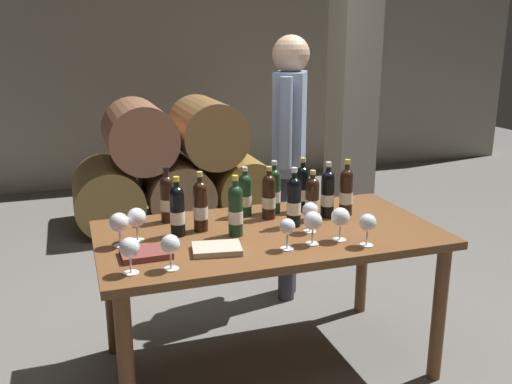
{
  "coord_description": "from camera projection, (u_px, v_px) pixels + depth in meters",
  "views": [
    {
      "loc": [
        -0.91,
        -2.5,
        1.71
      ],
      "look_at": [
        0.0,
        0.2,
        0.91
      ],
      "focal_mm": 39.31,
      "sensor_mm": 36.0,
      "label": 1
    }
  ],
  "objects": [
    {
      "name": "ground_plane",
      "position": [
        268.0,
        364.0,
        3.02
      ],
      "size": [
        14.0,
        14.0,
        0.0
      ],
      "primitive_type": "plane",
      "color": "#66635E"
    },
    {
      "name": "cellar_back_wall",
      "position": [
        146.0,
        63.0,
        6.48
      ],
      "size": [
        10.0,
        0.24,
        2.8
      ],
      "primitive_type": "cube",
      "color": "gray",
      "rests_on": "ground_plane"
    },
    {
      "name": "barrel_stack",
      "position": [
        174.0,
        167.0,
        5.26
      ],
      "size": [
        1.86,
        0.9,
        1.15
      ],
      "color": "olive",
      "rests_on": "ground_plane"
    },
    {
      "name": "stone_pillar",
      "position": [
        353.0,
        88.0,
        4.53
      ],
      "size": [
        0.32,
        0.32,
        2.6
      ],
      "primitive_type": "cube",
      "color": "gray",
      "rests_on": "ground_plane"
    },
    {
      "name": "dining_table",
      "position": [
        269.0,
        248.0,
        2.84
      ],
      "size": [
        1.7,
        0.9,
        0.76
      ],
      "color": "brown",
      "rests_on": "ground_plane"
    },
    {
      "name": "wine_bottle_0",
      "position": [
        269.0,
        196.0,
        2.98
      ],
      "size": [
        0.07,
        0.07,
        0.29
      ],
      "color": "black",
      "rests_on": "dining_table"
    },
    {
      "name": "wine_bottle_1",
      "position": [
        328.0,
        193.0,
        3.01
      ],
      "size": [
        0.07,
        0.07,
        0.3
      ],
      "color": "black",
      "rests_on": "dining_table"
    },
    {
      "name": "wine_bottle_2",
      "position": [
        274.0,
        190.0,
        3.08
      ],
      "size": [
        0.07,
        0.07,
        0.29
      ],
      "color": "#19381E",
      "rests_on": "dining_table"
    },
    {
      "name": "wine_bottle_3",
      "position": [
        312.0,
        198.0,
        2.95
      ],
      "size": [
        0.07,
        0.07,
        0.27
      ],
      "color": "black",
      "rests_on": "dining_table"
    },
    {
      "name": "wine_bottle_4",
      "position": [
        346.0,
        191.0,
        3.04
      ],
      "size": [
        0.07,
        0.07,
        0.31
      ],
      "color": "black",
      "rests_on": "dining_table"
    },
    {
      "name": "wine_bottle_5",
      "position": [
        167.0,
        198.0,
        2.93
      ],
      "size": [
        0.07,
        0.07,
        0.3
      ],
      "color": "black",
      "rests_on": "dining_table"
    },
    {
      "name": "wine_bottle_6",
      "position": [
        200.0,
        206.0,
        2.79
      ],
      "size": [
        0.07,
        0.07,
        0.3
      ],
      "color": "black",
      "rests_on": "dining_table"
    },
    {
      "name": "wine_bottle_7",
      "position": [
        245.0,
        195.0,
        3.03
      ],
      "size": [
        0.07,
        0.07,
        0.27
      ],
      "color": "#19381E",
      "rests_on": "dining_table"
    },
    {
      "name": "wine_bottle_8",
      "position": [
        236.0,
        210.0,
        2.72
      ],
      "size": [
        0.07,
        0.07,
        0.3
      ],
      "color": "#19381E",
      "rests_on": "dining_table"
    },
    {
      "name": "wine_bottle_9",
      "position": [
        294.0,
        201.0,
        2.86
      ],
      "size": [
        0.07,
        0.07,
        0.31
      ],
      "color": "black",
      "rests_on": "dining_table"
    },
    {
      "name": "wine_bottle_10",
      "position": [
        177.0,
        210.0,
        2.72
      ],
      "size": [
        0.07,
        0.07,
        0.3
      ],
      "color": "black",
      "rests_on": "dining_table"
    },
    {
      "name": "wine_bottle_11",
      "position": [
        302.0,
        188.0,
        3.11
      ],
      "size": [
        0.07,
        0.07,
        0.3
      ],
      "color": "black",
      "rests_on": "dining_table"
    },
    {
      "name": "wine_glass_0",
      "position": [
        137.0,
        218.0,
        2.65
      ],
      "size": [
        0.09,
        0.09,
        0.16
      ],
      "color": "white",
      "rests_on": "dining_table"
    },
    {
      "name": "wine_glass_1",
      "position": [
        310.0,
        211.0,
        2.77
      ],
      "size": [
        0.08,
        0.08,
        0.15
      ],
      "color": "white",
      "rests_on": "dining_table"
    },
    {
      "name": "wine_glass_2",
      "position": [
        313.0,
        221.0,
        2.61
      ],
      "size": [
        0.09,
        0.09,
        0.16
      ],
      "color": "white",
      "rests_on": "dining_table"
    },
    {
      "name": "wine_glass_3",
      "position": [
        340.0,
        218.0,
        2.66
      ],
      "size": [
        0.09,
        0.09,
        0.16
      ],
      "color": "white",
      "rests_on": "dining_table"
    },
    {
      "name": "wine_glass_4",
      "position": [
        130.0,
        248.0,
        2.28
      ],
      "size": [
        0.08,
        0.08,
        0.16
      ],
      "color": "white",
      "rests_on": "dining_table"
    },
    {
      "name": "wine_glass_5",
      "position": [
        170.0,
        245.0,
        2.32
      ],
      "size": [
        0.08,
        0.08,
        0.15
      ],
      "color": "white",
      "rests_on": "dining_table"
    },
    {
      "name": "wine_glass_6",
      "position": [
        119.0,
        223.0,
        2.58
      ],
      "size": [
        0.09,
        0.09,
        0.16
      ],
      "color": "white",
      "rests_on": "dining_table"
    },
    {
      "name": "wine_glass_7",
      "position": [
        368.0,
        223.0,
        2.59
      ],
      "size": [
        0.08,
        0.08,
        0.16
      ],
      "color": "white",
      "rests_on": "dining_table"
    },
    {
      "name": "wine_glass_8",
      "position": [
        287.0,
        228.0,
        2.55
      ],
      "size": [
        0.07,
        0.07,
        0.15
      ],
      "color": "white",
      "rests_on": "dining_table"
    },
    {
      "name": "tasting_notebook",
      "position": [
        146.0,
        253.0,
        2.49
      ],
      "size": [
        0.22,
        0.17,
        0.03
      ],
      "primitive_type": "cube",
      "rotation": [
        0.0,
        0.0,
        0.02
      ],
      "color": "brown",
      "rests_on": "dining_table"
    },
    {
      "name": "leather_ledger",
      "position": [
        217.0,
        249.0,
        2.54
      ],
      "size": [
        0.24,
        0.19,
        0.03
      ],
      "primitive_type": "cube",
      "rotation": [
        0.0,
        0.0,
        -0.16
      ],
      "color": "#B2A893",
      "rests_on": "dining_table"
    },
    {
      "name": "sommelier_presenting",
      "position": [
        289.0,
        144.0,
        3.55
      ],
      "size": [
        0.31,
        0.44,
        1.72
      ],
      "color": "#383842",
      "rests_on": "ground_plane"
    }
  ]
}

